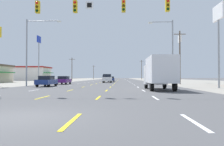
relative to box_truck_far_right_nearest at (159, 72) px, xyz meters
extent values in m
plane|color=#4C4C4F|center=(-6.96, 50.14, -1.84)|extent=(572.00, 572.00, 0.00)
cube|color=gray|center=(-31.71, 50.14, -1.83)|extent=(28.00, 440.00, 0.01)
cube|color=gray|center=(17.79, 50.14, -1.83)|extent=(28.00, 440.00, 0.01)
cube|color=white|center=(-12.21, -1.36, -1.83)|extent=(0.14, 2.60, 0.01)
cube|color=white|center=(-12.21, 6.14, -1.83)|extent=(0.14, 2.60, 0.01)
cube|color=white|center=(-12.21, 13.64, -1.83)|extent=(0.14, 2.60, 0.01)
cube|color=white|center=(-12.21, 21.14, -1.83)|extent=(0.14, 2.60, 0.01)
cube|color=white|center=(-12.21, 28.64, -1.83)|extent=(0.14, 2.60, 0.01)
cube|color=white|center=(-12.21, 36.14, -1.83)|extent=(0.14, 2.60, 0.01)
cube|color=white|center=(-12.21, 43.64, -1.83)|extent=(0.14, 2.60, 0.01)
cube|color=white|center=(-12.21, 51.14, -1.83)|extent=(0.14, 2.60, 0.01)
cube|color=white|center=(-12.21, 58.64, -1.83)|extent=(0.14, 2.60, 0.01)
cube|color=white|center=(-12.21, 66.14, -1.83)|extent=(0.14, 2.60, 0.01)
cube|color=white|center=(-12.21, 73.64, -1.83)|extent=(0.14, 2.60, 0.01)
cube|color=white|center=(-12.21, 81.14, -1.83)|extent=(0.14, 2.60, 0.01)
cube|color=white|center=(-12.21, 88.64, -1.83)|extent=(0.14, 2.60, 0.01)
cube|color=white|center=(-12.21, 96.14, -1.83)|extent=(0.14, 2.60, 0.01)
cube|color=white|center=(-12.21, 103.64, -1.83)|extent=(0.14, 2.60, 0.01)
cube|color=white|center=(-12.21, 111.14, -1.83)|extent=(0.14, 2.60, 0.01)
cube|color=white|center=(-12.21, 118.64, -1.83)|extent=(0.14, 2.60, 0.01)
cube|color=white|center=(-12.21, 126.14, -1.83)|extent=(0.14, 2.60, 0.01)
cube|color=white|center=(-12.21, 133.64, -1.83)|extent=(0.14, 2.60, 0.01)
cube|color=white|center=(-12.21, 141.14, -1.83)|extent=(0.14, 2.60, 0.01)
cube|color=white|center=(-12.21, 148.64, -1.83)|extent=(0.14, 2.60, 0.01)
cube|color=white|center=(-12.21, 156.14, -1.83)|extent=(0.14, 2.60, 0.01)
cube|color=white|center=(-12.21, 163.64, -1.83)|extent=(0.14, 2.60, 0.01)
cube|color=white|center=(-12.21, 171.14, -1.83)|extent=(0.14, 2.60, 0.01)
cube|color=white|center=(-12.21, 178.64, -1.83)|extent=(0.14, 2.60, 0.01)
cube|color=white|center=(-12.21, 186.14, -1.83)|extent=(0.14, 2.60, 0.01)
cube|color=white|center=(-12.21, 193.64, -1.83)|extent=(0.14, 2.60, 0.01)
cube|color=white|center=(-12.21, 201.14, -1.83)|extent=(0.14, 2.60, 0.01)
cube|color=yellow|center=(-8.71, -8.86, -1.83)|extent=(0.14, 2.60, 0.01)
cube|color=yellow|center=(-8.71, -1.36, -1.83)|extent=(0.14, 2.60, 0.01)
cube|color=yellow|center=(-8.71, 6.14, -1.83)|extent=(0.14, 2.60, 0.01)
cube|color=yellow|center=(-8.71, 13.64, -1.83)|extent=(0.14, 2.60, 0.01)
cube|color=yellow|center=(-8.71, 21.14, -1.83)|extent=(0.14, 2.60, 0.01)
cube|color=yellow|center=(-8.71, 28.64, -1.83)|extent=(0.14, 2.60, 0.01)
cube|color=yellow|center=(-8.71, 36.14, -1.83)|extent=(0.14, 2.60, 0.01)
cube|color=yellow|center=(-8.71, 43.64, -1.83)|extent=(0.14, 2.60, 0.01)
cube|color=yellow|center=(-8.71, 51.14, -1.83)|extent=(0.14, 2.60, 0.01)
cube|color=yellow|center=(-8.71, 58.64, -1.83)|extent=(0.14, 2.60, 0.01)
cube|color=yellow|center=(-8.71, 66.14, -1.83)|extent=(0.14, 2.60, 0.01)
cube|color=yellow|center=(-8.71, 73.64, -1.83)|extent=(0.14, 2.60, 0.01)
cube|color=yellow|center=(-8.71, 81.14, -1.83)|extent=(0.14, 2.60, 0.01)
cube|color=yellow|center=(-8.71, 88.64, -1.83)|extent=(0.14, 2.60, 0.01)
cube|color=yellow|center=(-8.71, 96.14, -1.83)|extent=(0.14, 2.60, 0.01)
cube|color=yellow|center=(-8.71, 103.64, -1.83)|extent=(0.14, 2.60, 0.01)
cube|color=yellow|center=(-8.71, 111.14, -1.83)|extent=(0.14, 2.60, 0.01)
cube|color=yellow|center=(-8.71, 118.64, -1.83)|extent=(0.14, 2.60, 0.01)
cube|color=yellow|center=(-8.71, 126.14, -1.83)|extent=(0.14, 2.60, 0.01)
cube|color=yellow|center=(-8.71, 133.64, -1.83)|extent=(0.14, 2.60, 0.01)
cube|color=yellow|center=(-8.71, 141.14, -1.83)|extent=(0.14, 2.60, 0.01)
cube|color=yellow|center=(-8.71, 148.64, -1.83)|extent=(0.14, 2.60, 0.01)
cube|color=yellow|center=(-8.71, 156.14, -1.83)|extent=(0.14, 2.60, 0.01)
cube|color=yellow|center=(-8.71, 163.64, -1.83)|extent=(0.14, 2.60, 0.01)
cube|color=yellow|center=(-8.71, 171.14, -1.83)|extent=(0.14, 2.60, 0.01)
cube|color=yellow|center=(-8.71, 178.64, -1.83)|extent=(0.14, 2.60, 0.01)
cube|color=yellow|center=(-8.71, 186.14, -1.83)|extent=(0.14, 2.60, 0.01)
cube|color=yellow|center=(-8.71, 193.64, -1.83)|extent=(0.14, 2.60, 0.01)
cube|color=yellow|center=(-8.71, 201.14, -1.83)|extent=(0.14, 2.60, 0.01)
cube|color=yellow|center=(-5.21, -16.36, -1.83)|extent=(0.14, 2.60, 0.01)
cube|color=yellow|center=(-5.21, -8.86, -1.83)|extent=(0.14, 2.60, 0.01)
cube|color=yellow|center=(-5.21, -1.36, -1.83)|extent=(0.14, 2.60, 0.01)
cube|color=yellow|center=(-5.21, 6.14, -1.83)|extent=(0.14, 2.60, 0.01)
cube|color=yellow|center=(-5.21, 13.64, -1.83)|extent=(0.14, 2.60, 0.01)
cube|color=yellow|center=(-5.21, 21.14, -1.83)|extent=(0.14, 2.60, 0.01)
cube|color=yellow|center=(-5.21, 28.64, -1.83)|extent=(0.14, 2.60, 0.01)
cube|color=yellow|center=(-5.21, 36.14, -1.83)|extent=(0.14, 2.60, 0.01)
cube|color=yellow|center=(-5.21, 43.64, -1.83)|extent=(0.14, 2.60, 0.01)
cube|color=yellow|center=(-5.21, 51.14, -1.83)|extent=(0.14, 2.60, 0.01)
cube|color=yellow|center=(-5.21, 58.64, -1.83)|extent=(0.14, 2.60, 0.01)
cube|color=yellow|center=(-5.21, 66.14, -1.83)|extent=(0.14, 2.60, 0.01)
cube|color=yellow|center=(-5.21, 73.64, -1.83)|extent=(0.14, 2.60, 0.01)
cube|color=yellow|center=(-5.21, 81.14, -1.83)|extent=(0.14, 2.60, 0.01)
cube|color=yellow|center=(-5.21, 88.64, -1.83)|extent=(0.14, 2.60, 0.01)
cube|color=yellow|center=(-5.21, 96.14, -1.83)|extent=(0.14, 2.60, 0.01)
cube|color=yellow|center=(-5.21, 103.64, -1.83)|extent=(0.14, 2.60, 0.01)
cube|color=yellow|center=(-5.21, 111.14, -1.83)|extent=(0.14, 2.60, 0.01)
cube|color=yellow|center=(-5.21, 118.64, -1.83)|extent=(0.14, 2.60, 0.01)
cube|color=yellow|center=(-5.21, 126.14, -1.83)|extent=(0.14, 2.60, 0.01)
cube|color=yellow|center=(-5.21, 133.64, -1.83)|extent=(0.14, 2.60, 0.01)
cube|color=yellow|center=(-5.21, 141.14, -1.83)|extent=(0.14, 2.60, 0.01)
cube|color=yellow|center=(-5.21, 148.64, -1.83)|extent=(0.14, 2.60, 0.01)
cube|color=yellow|center=(-5.21, 156.14, -1.83)|extent=(0.14, 2.60, 0.01)
cube|color=yellow|center=(-5.21, 163.64, -1.83)|extent=(0.14, 2.60, 0.01)
cube|color=yellow|center=(-5.21, 171.14, -1.83)|extent=(0.14, 2.60, 0.01)
cube|color=yellow|center=(-5.21, 178.64, -1.83)|extent=(0.14, 2.60, 0.01)
cube|color=yellow|center=(-5.21, 186.14, -1.83)|extent=(0.14, 2.60, 0.01)
cube|color=yellow|center=(-5.21, 193.64, -1.83)|extent=(0.14, 2.60, 0.01)
cube|color=yellow|center=(-5.21, 201.14, -1.83)|extent=(0.14, 2.60, 0.01)
cube|color=white|center=(-1.71, -16.36, -1.83)|extent=(0.14, 2.60, 0.01)
cube|color=white|center=(-1.71, -8.86, -1.83)|extent=(0.14, 2.60, 0.01)
cube|color=white|center=(-1.71, -1.36, -1.83)|extent=(0.14, 2.60, 0.01)
cube|color=white|center=(-1.71, 6.14, -1.83)|extent=(0.14, 2.60, 0.01)
cube|color=white|center=(-1.71, 13.64, -1.83)|extent=(0.14, 2.60, 0.01)
cube|color=white|center=(-1.71, 21.14, -1.83)|extent=(0.14, 2.60, 0.01)
cube|color=white|center=(-1.71, 28.64, -1.83)|extent=(0.14, 2.60, 0.01)
cube|color=white|center=(-1.71, 36.14, -1.83)|extent=(0.14, 2.60, 0.01)
cube|color=white|center=(-1.71, 43.64, -1.83)|extent=(0.14, 2.60, 0.01)
cube|color=white|center=(-1.71, 51.14, -1.83)|extent=(0.14, 2.60, 0.01)
cube|color=white|center=(-1.71, 58.64, -1.83)|extent=(0.14, 2.60, 0.01)
cube|color=white|center=(-1.71, 66.14, -1.83)|extent=(0.14, 2.60, 0.01)
cube|color=white|center=(-1.71, 73.64, -1.83)|extent=(0.14, 2.60, 0.01)
cube|color=white|center=(-1.71, 81.14, -1.83)|extent=(0.14, 2.60, 0.01)
cube|color=white|center=(-1.71, 88.64, -1.83)|extent=(0.14, 2.60, 0.01)
cube|color=white|center=(-1.71, 96.14, -1.83)|extent=(0.14, 2.60, 0.01)
cube|color=white|center=(-1.71, 103.64, -1.83)|extent=(0.14, 2.60, 0.01)
cube|color=white|center=(-1.71, 111.14, -1.83)|extent=(0.14, 2.60, 0.01)
cube|color=white|center=(-1.71, 118.64, -1.83)|extent=(0.14, 2.60, 0.01)
cube|color=white|center=(-1.71, 126.14, -1.83)|extent=(0.14, 2.60, 0.01)
cube|color=white|center=(-1.71, 133.64, -1.83)|extent=(0.14, 2.60, 0.01)
cube|color=white|center=(-1.71, 141.14, -1.83)|extent=(0.14, 2.60, 0.01)
cube|color=white|center=(-1.71, 148.64, -1.83)|extent=(0.14, 2.60, 0.01)
cube|color=white|center=(-1.71, 156.14, -1.83)|extent=(0.14, 2.60, 0.01)
cube|color=white|center=(-1.71, 163.64, -1.83)|extent=(0.14, 2.60, 0.01)
cube|color=white|center=(-1.71, 171.14, -1.83)|extent=(0.14, 2.60, 0.01)
cube|color=white|center=(-1.71, 178.64, -1.83)|extent=(0.14, 2.60, 0.01)
cube|color=white|center=(-1.71, 186.14, -1.83)|extent=(0.14, 2.60, 0.01)
cube|color=white|center=(-1.71, 193.64, -1.83)|extent=(0.14, 2.60, 0.01)
cube|color=white|center=(-1.71, 201.14, -1.83)|extent=(0.14, 2.60, 0.01)
cube|color=white|center=(-6.24, -5.72, 4.96)|extent=(0.60, 0.04, 0.60)
cube|color=black|center=(-6.24, -5.75, 4.96)|extent=(0.36, 0.01, 0.36)
cube|color=gold|center=(-3.62, -5.76, 4.85)|extent=(0.30, 0.34, 0.92)
sphere|color=red|center=(-3.62, -5.95, 5.13)|extent=(0.20, 0.20, 0.20)
sphere|color=#352202|center=(-3.62, -5.95, 4.83)|extent=(0.20, 0.20, 0.20)
sphere|color=black|center=(-3.62, -5.95, 4.53)|extent=(0.20, 0.20, 0.20)
cube|color=gold|center=(-7.33, -5.76, 4.85)|extent=(0.30, 0.34, 0.92)
sphere|color=red|center=(-7.33, -5.95, 5.13)|extent=(0.20, 0.20, 0.20)
sphere|color=#352202|center=(-7.33, -5.95, 4.83)|extent=(0.20, 0.20, 0.20)
sphere|color=black|center=(-7.33, -5.95, 4.53)|extent=(0.20, 0.20, 0.20)
cube|color=gold|center=(-0.31, -5.76, 4.85)|extent=(0.30, 0.34, 0.92)
sphere|color=red|center=(-0.31, -5.95, 5.13)|extent=(0.20, 0.20, 0.20)
sphere|color=#352202|center=(-0.31, -5.95, 4.83)|extent=(0.20, 0.20, 0.20)
sphere|color=black|center=(-0.31, -5.95, 4.53)|extent=(0.20, 0.20, 0.20)
cube|color=gold|center=(-10.25, -5.76, 4.85)|extent=(0.30, 0.34, 0.92)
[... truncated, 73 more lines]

